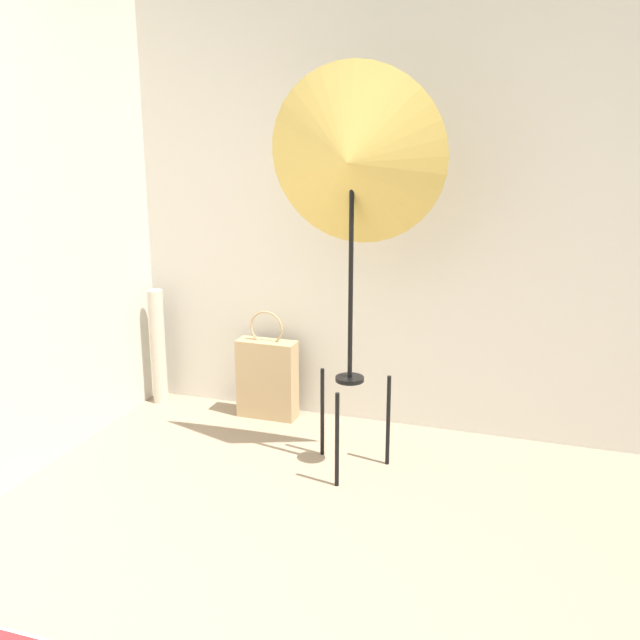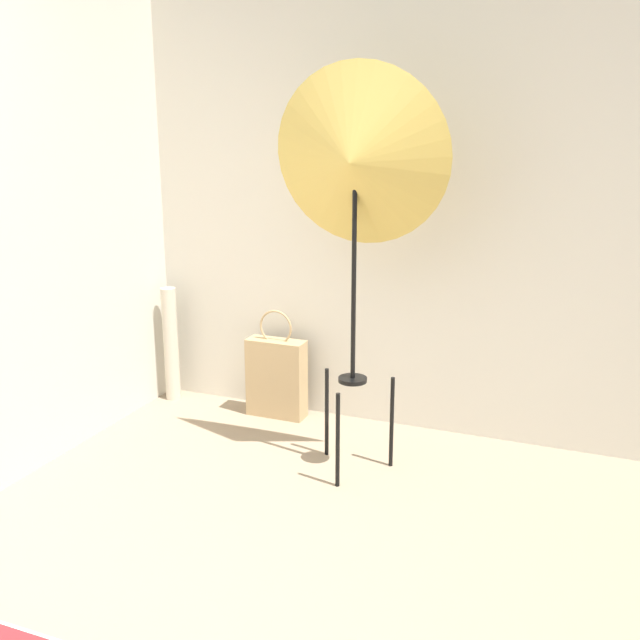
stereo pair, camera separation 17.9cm
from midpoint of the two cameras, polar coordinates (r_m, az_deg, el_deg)
The scene contains 4 objects.
wall_back at distance 3.99m, azimuth 2.23°, elevation 10.06°, with size 8.00×0.05×2.60m.
photo_umbrella at distance 3.35m, azimuth 0.90°, elevation 11.98°, with size 0.82×0.35×1.90m.
tote_bag at distance 4.25m, azimuth -5.25°, elevation -4.42°, with size 0.34×0.12×0.62m.
paper_roll at distance 4.54m, azimuth -13.36°, elevation -2.02°, with size 0.09×0.09×0.69m.
Camera 1 is at (1.04, -1.24, 1.67)m, focal length 42.00 mm.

